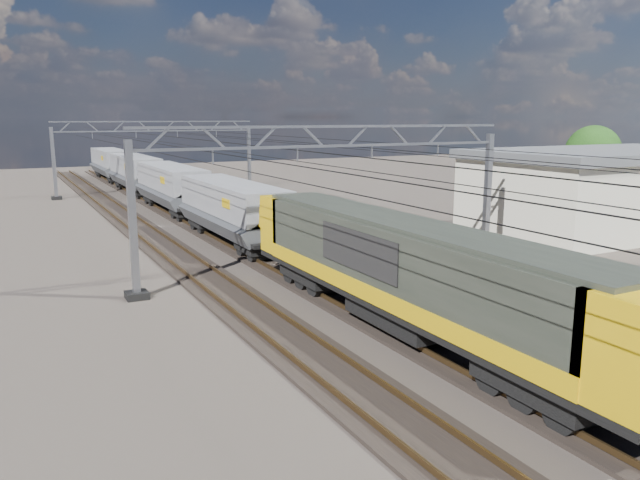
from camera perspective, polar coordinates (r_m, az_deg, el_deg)
name	(u,v)px	position (r m, az deg, el deg)	size (l,w,h in m)	color
ground	(380,293)	(27.17, 5.49, -4.85)	(160.00, 160.00, 0.00)	black
track_outer_west	(250,311)	(24.53, -6.43, -6.47)	(2.60, 140.00, 0.30)	black
track_loco	(340,298)	(26.16, 1.80, -5.28)	(2.60, 140.00, 0.30)	black
track_inner_east	(418,286)	(28.26, 8.91, -4.16)	(2.60, 140.00, 0.30)	black
track_outer_east	(486,275)	(30.74, 14.94, -3.15)	(2.60, 140.00, 0.30)	black
catenary_gantry_mid	(336,193)	(29.77, 1.44, 4.28)	(19.90, 0.90, 7.11)	gray
catenary_gantry_far	(158,154)	(63.59, -14.59, 7.61)	(19.90, 0.90, 7.11)	gray
overhead_wires	(299,150)	(33.15, -1.93, 8.18)	(12.03, 140.00, 0.53)	black
locomotive	(405,269)	(21.79, 7.80, -2.61)	(2.76, 21.10, 3.62)	black
hopper_wagon_lead	(232,207)	(37.40, -8.03, 3.01)	(3.38, 13.00, 3.25)	black
hopper_wagon_mid	(172,184)	(50.91, -13.42, 4.96)	(3.38, 13.00, 3.25)	black
hopper_wagon_third	(135,171)	(64.72, -16.55, 6.07)	(3.38, 13.00, 3.25)	black
hopper_wagon_fourth	(111,162)	(78.67, -18.58, 6.78)	(3.38, 13.00, 3.25)	black
industrial_shed	(609,189)	(46.01, 24.92, 4.21)	(18.60, 10.60, 5.40)	silver
tree_far	(597,155)	(57.20, 24.03, 7.08)	(5.10, 4.70, 6.82)	#3B2B1B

